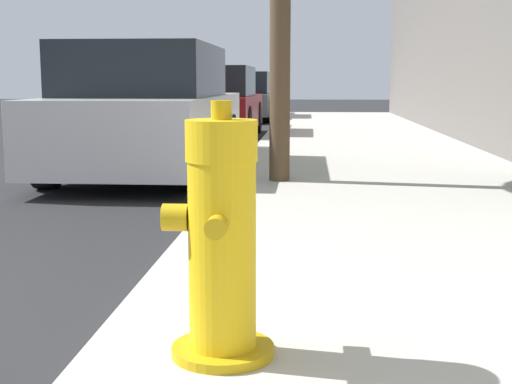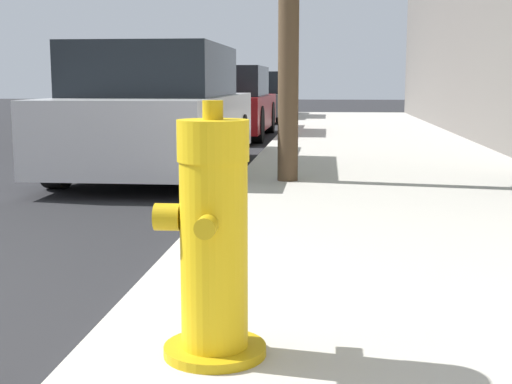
{
  "view_description": "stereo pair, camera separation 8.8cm",
  "coord_description": "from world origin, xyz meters",
  "px_view_note": "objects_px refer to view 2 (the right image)",
  "views": [
    {
      "loc": [
        2.84,
        -2.46,
        1.1
      ],
      "look_at": [
        2.57,
        1.16,
        0.53
      ],
      "focal_mm": 50.0,
      "sensor_mm": 36.0,
      "label": 1
    },
    {
      "loc": [
        2.93,
        -2.45,
        1.1
      ],
      "look_at": [
        2.57,
        1.16,
        0.53
      ],
      "focal_mm": 50.0,
      "sensor_mm": 36.0,
      "label": 2
    }
  ],
  "objects_px": {
    "fire_hydrant": "(213,243)",
    "parked_car_near": "(159,113)",
    "parked_car_far": "(257,97)",
    "parked_car_mid": "(224,103)"
  },
  "relations": [
    {
      "from": "fire_hydrant",
      "to": "parked_car_far",
      "type": "distance_m",
      "value": 17.69
    },
    {
      "from": "fire_hydrant",
      "to": "parked_car_near",
      "type": "height_order",
      "value": "parked_car_near"
    },
    {
      "from": "parked_car_near",
      "to": "parked_car_far",
      "type": "distance_m",
      "value": 11.64
    },
    {
      "from": "parked_car_far",
      "to": "fire_hydrant",
      "type": "bearing_deg",
      "value": -84.78
    },
    {
      "from": "fire_hydrant",
      "to": "parked_car_near",
      "type": "xyz_separation_m",
      "value": [
        -1.61,
        5.98,
        0.18
      ]
    },
    {
      "from": "parked_car_mid",
      "to": "parked_car_far",
      "type": "height_order",
      "value": "parked_car_mid"
    },
    {
      "from": "fire_hydrant",
      "to": "parked_car_near",
      "type": "bearing_deg",
      "value": 105.11
    },
    {
      "from": "parked_car_near",
      "to": "parked_car_far",
      "type": "xyz_separation_m",
      "value": [
        0.0,
        11.64,
        -0.07
      ]
    },
    {
      "from": "fire_hydrant",
      "to": "parked_car_far",
      "type": "xyz_separation_m",
      "value": [
        -1.61,
        17.62,
        0.11
      ]
    },
    {
      "from": "parked_car_near",
      "to": "fire_hydrant",
      "type": "bearing_deg",
      "value": -74.89
    }
  ]
}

